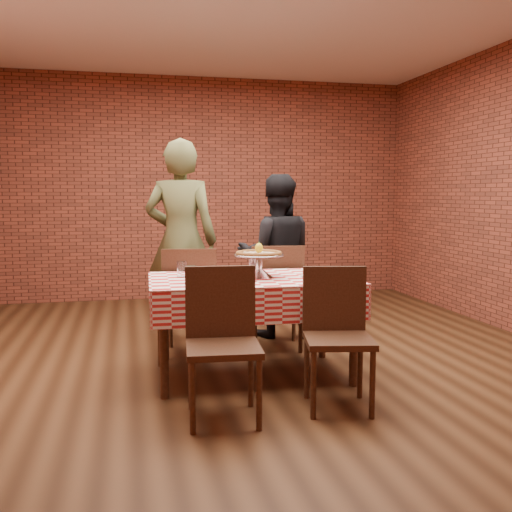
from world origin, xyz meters
name	(u,v)px	position (x,y,z in m)	size (l,w,h in m)	color
ground	(250,358)	(0.00, 0.00, 0.00)	(6.00, 6.00, 0.00)	black
back_wall	(203,189)	(0.00, 3.00, 1.45)	(5.50, 5.50, 0.00)	brown
table	(252,327)	(-0.08, -0.45, 0.38)	(1.51, 0.91, 0.75)	#412819
tablecloth	(252,295)	(-0.08, -0.45, 0.63)	(1.54, 0.94, 0.26)	red
pizza_stand	(259,266)	(-0.02, -0.45, 0.84)	(0.38, 0.38, 0.17)	silver
pizza	(259,254)	(-0.02, -0.45, 0.93)	(0.35, 0.35, 0.03)	#CBB68A
lemon	(259,248)	(-0.02, -0.45, 0.98)	(0.06, 0.06, 0.08)	yellow
water_glass_left	(191,274)	(-0.55, -0.58, 0.82)	(0.07, 0.07, 0.12)	white
water_glass_right	(182,269)	(-0.59, -0.30, 0.82)	(0.07, 0.07, 0.12)	white
side_plate	(312,276)	(0.37, -0.52, 0.76)	(0.18, 0.18, 0.01)	white
sweetener_packet_a	(335,278)	(0.51, -0.64, 0.76)	(0.05, 0.04, 0.01)	white
sweetener_packet_b	(342,277)	(0.58, -0.60, 0.76)	(0.05, 0.04, 0.01)	white
condiment_caddy	(255,263)	(0.01, -0.17, 0.83)	(0.11, 0.08, 0.15)	silver
chair_near_left	(223,346)	(-0.43, -1.26, 0.46)	(0.45, 0.45, 0.93)	#412819
chair_near_right	(339,340)	(0.32, -1.23, 0.45)	(0.42, 0.42, 0.90)	#412819
chair_far_left	(191,300)	(-0.46, 0.27, 0.47)	(0.45, 0.45, 0.93)	#412819
chair_far_right	(275,296)	(0.30, 0.30, 0.47)	(0.46, 0.46, 0.94)	#412819
diner_olive	(181,240)	(-0.50, 0.80, 0.95)	(0.69, 0.45, 1.89)	#4C4E2C
diner_black	(276,256)	(0.42, 0.73, 0.79)	(0.76, 0.60, 1.57)	black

